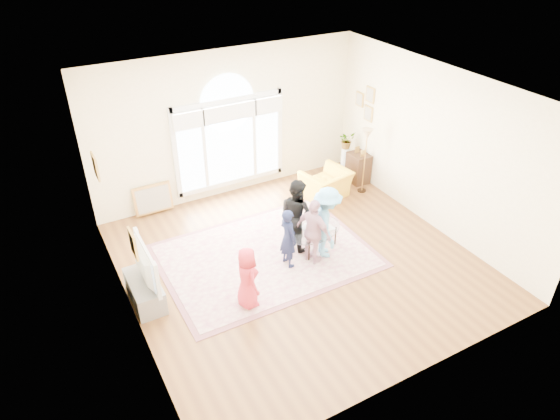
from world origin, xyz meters
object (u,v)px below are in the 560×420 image
tv_console (145,291)px  coffee_table (315,230)px  armchair (326,184)px  area_rug (266,256)px  television (140,265)px

tv_console → coffee_table: (3.22, -0.09, 0.19)m
armchair → area_rug: bearing=20.4°
area_rug → armchair: armchair is taller
tv_console → area_rug: bearing=3.3°
tv_console → coffee_table: bearing=-1.5°
coffee_table → area_rug: bearing=152.0°
armchair → tv_console: bearing=7.3°
television → armchair: bearing=17.8°
television → coffee_table: bearing=-1.6°
coffee_table → armchair: 1.97m
area_rug → coffee_table: bearing=-13.1°
area_rug → armchair: bearing=30.9°
area_rug → television: bearing=-176.7°
tv_console → armchair: (4.47, 1.43, 0.10)m
tv_console → coffee_table: coffee_table is taller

